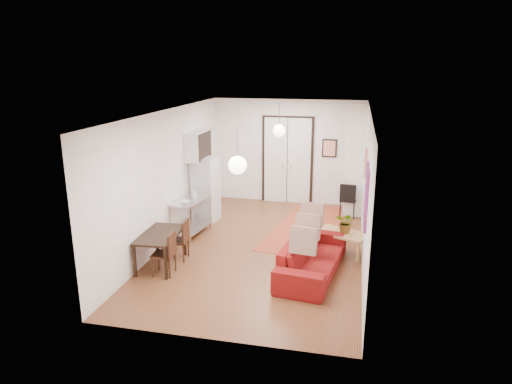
% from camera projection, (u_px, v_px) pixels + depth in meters
% --- Properties ---
extents(floor, '(7.00, 7.00, 0.00)m').
position_uv_depth(floor, '(262.00, 247.00, 9.86)').
color(floor, brown).
rests_on(floor, ground).
extents(ceiling, '(4.20, 7.00, 0.02)m').
position_uv_depth(ceiling, '(263.00, 112.00, 9.07)').
color(ceiling, silver).
rests_on(ceiling, wall_back).
extents(wall_back, '(4.20, 0.02, 2.90)m').
position_uv_depth(wall_back, '(288.00, 152.00, 12.75)').
color(wall_back, white).
rests_on(wall_back, floor).
extents(wall_front, '(4.20, 0.02, 2.90)m').
position_uv_depth(wall_front, '(210.00, 246.00, 6.17)').
color(wall_front, white).
rests_on(wall_front, floor).
extents(wall_left, '(0.02, 7.00, 2.90)m').
position_uv_depth(wall_left, '(168.00, 177.00, 9.90)').
color(wall_left, white).
rests_on(wall_left, floor).
extents(wall_right, '(0.02, 7.00, 2.90)m').
position_uv_depth(wall_right, '(366.00, 188.00, 9.03)').
color(wall_right, white).
rests_on(wall_right, floor).
extents(double_doors, '(1.44, 0.06, 2.50)m').
position_uv_depth(double_doors, '(287.00, 161.00, 12.77)').
color(double_doors, white).
rests_on(double_doors, wall_back).
extents(stub_partition, '(0.50, 0.10, 2.90)m').
position_uv_depth(stub_partition, '(355.00, 162.00, 11.47)').
color(stub_partition, white).
rests_on(stub_partition, floor).
extents(wall_cabinet, '(0.35, 1.00, 0.70)m').
position_uv_depth(wall_cabinet, '(198.00, 145.00, 11.15)').
color(wall_cabinet, white).
rests_on(wall_cabinet, wall_left).
extents(painting_popart, '(0.05, 1.00, 1.00)m').
position_uv_depth(painting_popart, '(366.00, 196.00, 7.80)').
color(painting_popart, red).
rests_on(painting_popart, wall_right).
extents(painting_abstract, '(0.05, 0.50, 0.60)m').
position_uv_depth(painting_abstract, '(366.00, 163.00, 9.69)').
color(painting_abstract, '#EEDFC6').
rests_on(painting_abstract, wall_right).
extents(poster_back, '(0.40, 0.03, 0.50)m').
position_uv_depth(poster_back, '(329.00, 148.00, 12.44)').
color(poster_back, red).
rests_on(poster_back, wall_back).
extents(print_left, '(0.03, 0.44, 0.54)m').
position_uv_depth(print_left, '(199.00, 140.00, 11.63)').
color(print_left, olive).
rests_on(print_left, wall_left).
extents(pendant_back, '(0.30, 0.30, 0.80)m').
position_uv_depth(pendant_back, '(279.00, 131.00, 11.12)').
color(pendant_back, white).
rests_on(pendant_back, ceiling).
extents(pendant_front, '(0.30, 0.30, 0.80)m').
position_uv_depth(pendant_front, '(238.00, 165.00, 7.36)').
color(pendant_front, white).
rests_on(pendant_front, ceiling).
extents(kilim_rug, '(1.98, 3.89, 0.01)m').
position_uv_depth(kilim_rug, '(307.00, 227.00, 11.09)').
color(kilim_rug, '#A54429').
rests_on(kilim_rug, floor).
extents(sofa, '(2.40, 1.21, 0.67)m').
position_uv_depth(sofa, '(312.00, 257.00, 8.57)').
color(sofa, maroon).
rests_on(sofa, floor).
extents(coffee_table, '(1.18, 0.93, 0.46)m').
position_uv_depth(coffee_table, '(342.00, 235.00, 9.46)').
color(coffee_table, '#A9844F').
rests_on(coffee_table, floor).
extents(potted_plant, '(0.51, 0.48, 0.45)m').
position_uv_depth(potted_plant, '(346.00, 222.00, 9.37)').
color(potted_plant, '#336C30').
rests_on(potted_plant, coffee_table).
extents(kitchen_counter, '(0.71, 1.19, 0.86)m').
position_uv_depth(kitchen_counter, '(191.00, 212.00, 10.44)').
color(kitchen_counter, silver).
rests_on(kitchen_counter, floor).
extents(bowl, '(0.25, 0.25, 0.05)m').
position_uv_depth(bowl, '(186.00, 202.00, 10.07)').
color(bowl, silver).
rests_on(bowl, kitchen_counter).
extents(soap_bottle, '(0.10, 0.10, 0.18)m').
position_uv_depth(soap_bottle, '(194.00, 193.00, 10.57)').
color(soap_bottle, teal).
rests_on(soap_bottle, kitchen_counter).
extents(fridge, '(0.64, 0.64, 1.61)m').
position_uv_depth(fridge, '(206.00, 189.00, 11.36)').
color(fridge, silver).
rests_on(fridge, floor).
extents(dining_table, '(0.75, 1.24, 0.67)m').
position_uv_depth(dining_table, '(160.00, 237.00, 8.83)').
color(dining_table, black).
rests_on(dining_table, floor).
extents(dining_chair_near, '(0.42, 0.57, 0.83)m').
position_uv_depth(dining_chair_near, '(179.00, 236.00, 9.22)').
color(dining_chair_near, '#3A2012').
rests_on(dining_chair_near, floor).
extents(dining_chair_far, '(0.42, 0.57, 0.83)m').
position_uv_depth(dining_chair_far, '(165.00, 249.00, 8.56)').
color(dining_chair_far, '#3A2012').
rests_on(dining_chair_far, floor).
extents(black_side_chair, '(0.46, 0.46, 0.89)m').
position_uv_depth(black_side_chair, '(349.00, 196.00, 11.82)').
color(black_side_chair, black).
rests_on(black_side_chair, floor).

